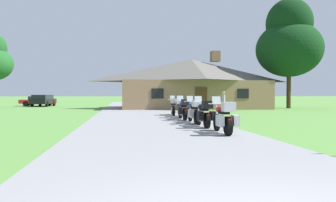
# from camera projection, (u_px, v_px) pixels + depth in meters

# --- Properties ---
(ground_plane) EXTENTS (500.00, 500.00, 0.00)m
(ground_plane) POSITION_uv_depth(u_px,v_px,m) (142.00, 115.00, 22.71)
(ground_plane) COLOR #56893D
(asphalt_driveway) EXTENTS (6.40, 80.00, 0.06)m
(asphalt_driveway) POSITION_uv_depth(u_px,v_px,m) (144.00, 116.00, 20.73)
(asphalt_driveway) COLOR gray
(asphalt_driveway) RESTS_ON ground
(motorcycle_red_nearest_to_camera) EXTENTS (0.73, 2.08, 1.30)m
(motorcycle_red_nearest_to_camera) POSITION_uv_depth(u_px,v_px,m) (224.00, 118.00, 11.17)
(motorcycle_red_nearest_to_camera) COLOR black
(motorcycle_red_nearest_to_camera) RESTS_ON asphalt_driveway
(motorcycle_black_second_in_row) EXTENTS (0.72, 2.08, 1.30)m
(motorcycle_black_second_in_row) POSITION_uv_depth(u_px,v_px,m) (204.00, 114.00, 13.47)
(motorcycle_black_second_in_row) COLOR black
(motorcycle_black_second_in_row) RESTS_ON asphalt_driveway
(motorcycle_blue_third_in_row) EXTENTS (0.72, 2.08, 1.30)m
(motorcycle_blue_third_in_row) POSITION_uv_depth(u_px,v_px,m) (194.00, 112.00, 15.45)
(motorcycle_blue_third_in_row) COLOR black
(motorcycle_blue_third_in_row) RESTS_ON asphalt_driveway
(motorcycle_blue_fourth_in_row) EXTENTS (0.73, 2.08, 1.30)m
(motorcycle_blue_fourth_in_row) POSITION_uv_depth(u_px,v_px,m) (184.00, 110.00, 17.52)
(motorcycle_blue_fourth_in_row) COLOR black
(motorcycle_blue_fourth_in_row) RESTS_ON asphalt_driveway
(motorcycle_yellow_fifth_in_row) EXTENTS (0.76, 2.08, 1.30)m
(motorcycle_yellow_fifth_in_row) POSITION_uv_depth(u_px,v_px,m) (180.00, 108.00, 19.68)
(motorcycle_yellow_fifth_in_row) COLOR black
(motorcycle_yellow_fifth_in_row) RESTS_ON asphalt_driveway
(motorcycle_yellow_farthest_in_row) EXTENTS (0.68, 2.08, 1.30)m
(motorcycle_yellow_farthest_in_row) POSITION_uv_depth(u_px,v_px,m) (173.00, 107.00, 21.43)
(motorcycle_yellow_farthest_in_row) COLOR black
(motorcycle_yellow_farthest_in_row) RESTS_ON asphalt_driveway
(stone_lodge) EXTENTS (15.18, 9.04, 6.01)m
(stone_lodge) POSITION_uv_depth(u_px,v_px,m) (191.00, 83.00, 33.64)
(stone_lodge) COLOR #896B4C
(stone_lodge) RESTS_ON ground
(bystander_gray_shirt_near_lodge) EXTENTS (0.38, 0.48, 1.69)m
(bystander_gray_shirt_near_lodge) POSITION_uv_depth(u_px,v_px,m) (223.00, 101.00, 25.18)
(bystander_gray_shirt_near_lodge) COLOR navy
(bystander_gray_shirt_near_lodge) RESTS_ON ground
(tree_right_of_lodge) EXTENTS (6.73, 6.73, 11.34)m
(tree_right_of_lodge) POSITION_uv_depth(u_px,v_px,m) (289.00, 42.00, 33.33)
(tree_right_of_lodge) COLOR #422D19
(tree_right_of_lodge) RESTS_ON ground
(parked_black_suv_far_left) EXTENTS (2.18, 4.72, 1.40)m
(parked_black_suv_far_left) POSITION_uv_depth(u_px,v_px,m) (43.00, 100.00, 38.87)
(parked_black_suv_far_left) COLOR black
(parked_black_suv_far_left) RESTS_ON ground
(parked_red_sedan_far_left) EXTENTS (4.38, 2.30, 1.20)m
(parked_red_sedan_far_left) POSITION_uv_depth(u_px,v_px,m) (38.00, 101.00, 40.49)
(parked_red_sedan_far_left) COLOR maroon
(parked_red_sedan_far_left) RESTS_ON ground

